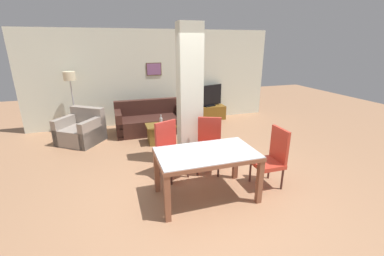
{
  "coord_description": "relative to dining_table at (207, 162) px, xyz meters",
  "views": [
    {
      "loc": [
        -1.3,
        -3.32,
        2.36
      ],
      "look_at": [
        0.0,
        0.73,
        0.92
      ],
      "focal_mm": 24.0,
      "sensor_mm": 36.0,
      "label": 1
    }
  ],
  "objects": [
    {
      "name": "tv_stand",
      "position": [
        1.62,
        4.01,
        -0.39
      ],
      "size": [
        1.01,
        0.4,
        0.43
      ],
      "color": "brown",
      "rests_on": "ground_plane"
    },
    {
      "name": "dining_chair_head_right",
      "position": [
        1.18,
        0.0,
        -0.07
      ],
      "size": [
        0.46,
        0.46,
        1.02
      ],
      "rotation": [
        0.0,
        0.0,
        1.57
      ],
      "color": "red",
      "rests_on": "ground_plane"
    },
    {
      "name": "dining_chair_far_left",
      "position": [
        -0.38,
        0.85,
        -0.07
      ],
      "size": [
        0.61,
        0.61,
        1.02
      ],
      "rotation": [
        0.0,
        0.0,
        -2.72
      ],
      "color": "red",
      "rests_on": "ground_plane"
    },
    {
      "name": "bottle",
      "position": [
        -0.21,
        2.47,
        -0.05
      ],
      "size": [
        0.07,
        0.07,
        0.26
      ],
      "color": "#B2B7BC",
      "rests_on": "coffee_table"
    },
    {
      "name": "floor_lamp",
      "position": [
        -2.25,
        3.93,
        0.76
      ],
      "size": [
        0.29,
        0.29,
        1.64
      ],
      "color": "#B7B7BC",
      "rests_on": "ground_plane"
    },
    {
      "name": "sofa",
      "position": [
        -0.32,
        3.42,
        -0.32
      ],
      "size": [
        1.85,
        0.89,
        0.83
      ],
      "rotation": [
        0.0,
        0.0,
        3.14
      ],
      "color": "#3D201A",
      "rests_on": "ground_plane"
    },
    {
      "name": "dining_chair_far_right",
      "position": [
        0.38,
        0.85,
        -0.07
      ],
      "size": [
        0.61,
        0.61,
        1.02
      ],
      "rotation": [
        0.0,
        0.0,
        2.73
      ],
      "color": "red",
      "rests_on": "ground_plane"
    },
    {
      "name": "ground_plane",
      "position": [
        0.0,
        0.0,
        -0.61
      ],
      "size": [
        18.0,
        18.0,
        0.0
      ],
      "primitive_type": "plane",
      "color": "#A87956"
    },
    {
      "name": "tv_screen",
      "position": [
        1.62,
        4.01,
        0.15
      ],
      "size": [
        0.9,
        0.34,
        0.66
      ],
      "rotation": [
        0.0,
        0.0,
        3.46
      ],
      "color": "black",
      "rests_on": "tv_stand"
    },
    {
      "name": "dining_table",
      "position": [
        0.0,
        0.0,
        0.0
      ],
      "size": [
        1.52,
        0.89,
        0.77
      ],
      "color": "brown",
      "rests_on": "ground_plane"
    },
    {
      "name": "back_wall",
      "position": [
        -0.0,
        4.29,
        0.74
      ],
      "size": [
        7.2,
        0.09,
        2.7
      ],
      "color": "silver",
      "rests_on": "ground_plane"
    },
    {
      "name": "armchair",
      "position": [
        -2.06,
        3.14,
        -0.32
      ],
      "size": [
        1.22,
        1.21,
        0.82
      ],
      "rotation": [
        0.0,
        0.0,
        2.52
      ],
      "color": "gray",
      "rests_on": "ground_plane"
    },
    {
      "name": "divider_pillar",
      "position": [
        0.15,
        1.32,
        0.74
      ],
      "size": [
        0.45,
        0.32,
        2.7
      ],
      "color": "silver",
      "rests_on": "ground_plane"
    },
    {
      "name": "coffee_table",
      "position": [
        -0.22,
        2.52,
        -0.37
      ],
      "size": [
        0.7,
        0.48,
        0.46
      ],
      "color": "brown",
      "rests_on": "ground_plane"
    }
  ]
}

